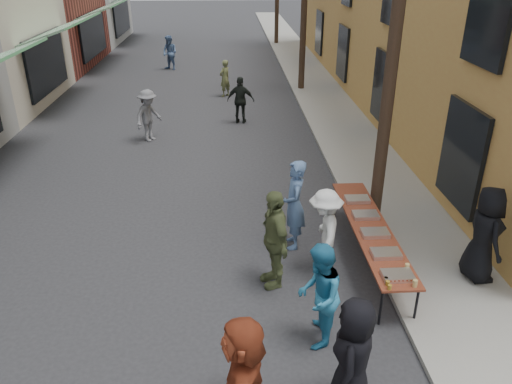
{
  "coord_description": "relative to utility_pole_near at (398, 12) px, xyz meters",
  "views": [
    {
      "loc": [
        1.15,
        -6.58,
        5.52
      ],
      "look_at": [
        1.62,
        2.12,
        1.3
      ],
      "focal_mm": 35.0,
      "sensor_mm": 36.0,
      "label": 1
    }
  ],
  "objects": [
    {
      "name": "ground",
      "position": [
        -4.3,
        -3.0,
        -4.5
      ],
      "size": [
        120.0,
        120.0,
        0.0
      ],
      "primitive_type": "plane",
      "color": "#28282B",
      "rests_on": "ground"
    },
    {
      "name": "sidewalk",
      "position": [
        0.7,
        12.0,
        -4.45
      ],
      "size": [
        2.2,
        60.0,
        0.1
      ],
      "primitive_type": "cube",
      "color": "gray",
      "rests_on": "ground"
    },
    {
      "name": "utility_pole_near",
      "position": [
        0.0,
        0.0,
        0.0
      ],
      "size": [
        0.26,
        0.26,
        9.0
      ],
      "primitive_type": "cylinder",
      "color": "#2D2116",
      "rests_on": "ground"
    },
    {
      "name": "serving_table",
      "position": [
        -0.5,
        -1.4,
        -3.79
      ],
      "size": [
        0.7,
        4.0,
        0.75
      ],
      "color": "brown",
      "rests_on": "ground"
    },
    {
      "name": "catering_tray_sausage",
      "position": [
        -0.5,
        -3.05,
        -3.71
      ],
      "size": [
        0.5,
        0.33,
        0.08
      ],
      "primitive_type": "cube",
      "color": "maroon",
      "rests_on": "serving_table"
    },
    {
      "name": "catering_tray_foil_b",
      "position": [
        -0.5,
        -2.4,
        -3.71
      ],
      "size": [
        0.5,
        0.33,
        0.08
      ],
      "primitive_type": "cube",
      "color": "#B2B2B7",
      "rests_on": "serving_table"
    },
    {
      "name": "catering_tray_buns",
      "position": [
        -0.5,
        -1.7,
        -3.71
      ],
      "size": [
        0.5,
        0.33,
        0.08
      ],
      "primitive_type": "cube",
      "color": "tan",
      "rests_on": "serving_table"
    },
    {
      "name": "catering_tray_foil_d",
      "position": [
        -0.5,
        -1.0,
        -3.71
      ],
      "size": [
        0.5,
        0.33,
        0.08
      ],
      "primitive_type": "cube",
      "color": "#B2B2B7",
      "rests_on": "serving_table"
    },
    {
      "name": "catering_tray_buns_end",
      "position": [
        -0.5,
        -0.3,
        -3.71
      ],
      "size": [
        0.5,
        0.33,
        0.08
      ],
      "primitive_type": "cube",
      "color": "tan",
      "rests_on": "serving_table"
    },
    {
      "name": "condiment_jar_a",
      "position": [
        -0.72,
        -3.35,
        -3.71
      ],
      "size": [
        0.07,
        0.07,
        0.08
      ],
      "primitive_type": "cylinder",
      "color": "#A57F26",
      "rests_on": "serving_table"
    },
    {
      "name": "condiment_jar_b",
      "position": [
        -0.72,
        -3.25,
        -3.71
      ],
      "size": [
        0.07,
        0.07,
        0.08
      ],
      "primitive_type": "cylinder",
      "color": "#A57F26",
      "rests_on": "serving_table"
    },
    {
      "name": "condiment_jar_c",
      "position": [
        -0.72,
        -3.15,
        -3.71
      ],
      "size": [
        0.07,
        0.07,
        0.08
      ],
      "primitive_type": "cylinder",
      "color": "#A57F26",
      "rests_on": "serving_table"
    },
    {
      "name": "cup_stack",
      "position": [
        -0.3,
        -3.3,
        -3.69
      ],
      "size": [
        0.08,
        0.08,
        0.12
      ],
      "primitive_type": "cylinder",
      "color": "tan",
      "rests_on": "serving_table"
    },
    {
      "name": "guest_front_a",
      "position": [
        -1.66,
        -4.89,
        -3.63
      ],
      "size": [
        0.84,
        1.0,
        1.75
      ],
      "primitive_type": "imported",
      "rotation": [
        0.0,
        0.0,
        -1.96
      ],
      "color": "black",
      "rests_on": "ground"
    },
    {
      "name": "guest_front_b",
      "position": [
        -1.9,
        -0.77,
        -3.56
      ],
      "size": [
        0.48,
        0.7,
        1.88
      ],
      "primitive_type": "imported",
      "rotation": [
        0.0,
        0.0,
        -1.61
      ],
      "color": "#5575A4",
      "rests_on": "ground"
    },
    {
      "name": "guest_front_c",
      "position": [
        -1.88,
        -3.6,
        -3.64
      ],
      "size": [
        0.84,
        0.97,
        1.72
      ],
      "primitive_type": "imported",
      "rotation": [
        0.0,
        0.0,
        -1.83
      ],
      "color": "teal",
      "rests_on": "ground"
    },
    {
      "name": "guest_front_d",
      "position": [
        -1.45,
        -1.69,
        -3.66
      ],
      "size": [
        0.79,
        1.17,
        1.68
      ],
      "primitive_type": "imported",
      "rotation": [
        0.0,
        0.0,
        -1.73
      ],
      "color": "white",
      "rests_on": "ground"
    },
    {
      "name": "guest_front_e",
      "position": [
        -2.42,
        -2.05,
        -3.56
      ],
      "size": [
        0.7,
        1.17,
        1.87
      ],
      "primitive_type": "imported",
      "rotation": [
        0.0,
        0.0,
        -1.34
      ],
      "color": "#5D683C",
      "rests_on": "ground"
    },
    {
      "name": "guest_queue_back",
      "position": [
        -3.06,
        -5.24,
        -3.59
      ],
      "size": [
        0.77,
        1.75,
        1.82
      ],
      "primitive_type": "imported",
      "rotation": [
        0.0,
        0.0,
        -1.71
      ],
      "color": "#943C20",
      "rests_on": "ground"
    },
    {
      "name": "server",
      "position": [
        1.3,
        -2.21,
        -3.49
      ],
      "size": [
        0.61,
        0.91,
        1.81
      ],
      "primitive_type": "imported",
      "rotation": [
        0.0,
        0.0,
        1.61
      ],
      "color": "black",
      "rests_on": "sidewalk"
    },
    {
      "name": "passerby_left",
      "position": [
        -5.73,
        5.83,
        -3.67
      ],
      "size": [
        1.1,
        1.23,
        1.65
      ],
      "primitive_type": "imported",
      "rotation": [
        0.0,
        0.0,
        0.98
      ],
      "color": "slate",
      "rests_on": "ground"
    },
    {
      "name": "passerby_mid",
      "position": [
        -2.76,
        7.52,
        -3.68
      ],
      "size": [
        1.01,
        0.56,
        1.63
      ],
      "primitive_type": "imported",
      "rotation": [
        0.0,
        0.0,
        2.96
      ],
      "color": "black",
      "rests_on": "ground"
    },
    {
      "name": "passerby_right",
      "position": [
        -3.33,
        11.16,
        -3.75
      ],
      "size": [
        0.64,
        0.65,
        1.51
      ],
      "primitive_type": "imported",
      "rotation": [
        0.0,
        0.0,
        3.96
      ],
      "color": "#5F663B",
      "rests_on": "ground"
    },
    {
      "name": "passerby_far",
      "position": [
        -6.13,
        16.54,
        -3.65
      ],
      "size": [
        1.05,
        1.0,
        1.7
      ],
      "primitive_type": "imported",
      "rotation": [
        0.0,
        0.0,
        5.66
      ],
      "color": "#5372A2",
      "rests_on": "ground"
    }
  ]
}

